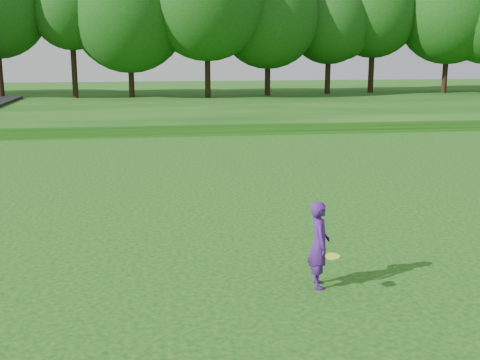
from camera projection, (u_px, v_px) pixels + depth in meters
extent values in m
plane|color=#11460D|center=(235.00, 264.00, 13.11)|extent=(140.00, 140.00, 0.00)
cube|color=#11460D|center=(177.00, 104.00, 45.91)|extent=(130.00, 30.00, 0.60)
cube|color=gray|center=(186.00, 134.00, 32.44)|extent=(130.00, 1.60, 0.04)
imported|color=#481B7B|center=(319.00, 244.00, 11.72)|extent=(0.49, 0.68, 1.73)
cylinder|color=#CCFF28|center=(333.00, 256.00, 11.23)|extent=(0.27, 0.27, 0.06)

